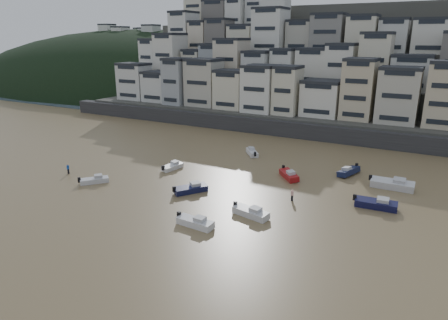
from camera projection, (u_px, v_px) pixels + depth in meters
The scene contains 17 objects.
ground at pixel (13, 260), 41.22m from camera, with size 400.00×400.00×0.00m, color #937B4F.
sea_strip at pixel (133, 80), 213.21m from camera, with size 340.00×340.00×0.00m, color #4C5B6C.
harbor_wall at pixel (304, 131), 90.57m from camera, with size 140.00×3.00×3.50m, color #38383A.
hillside at pixel (363, 69), 118.46m from camera, with size 141.04×66.00×50.00m.
headland at pixel (143, 83), 197.93m from camera, with size 216.00×135.00×53.33m.
boat_a at pixel (195, 221), 48.46m from camera, with size 5.29×1.73×1.44m, color silver, non-canonical shape.
boat_b at pixel (251, 211), 51.09m from camera, with size 5.47×1.79×1.49m, color silver, non-canonical shape.
boat_c at pixel (191, 188), 59.00m from camera, with size 5.48×1.79×1.49m, color #151942, non-canonical shape.
boat_d at pixel (376, 203), 53.58m from camera, with size 5.93×1.94×1.62m, color #13143D, non-canonical shape.
boat_e at pixel (289, 174), 64.94m from camera, with size 5.51×1.80×1.50m, color maroon, non-canonical shape.
boat_f at pixel (172, 166), 69.35m from camera, with size 4.71×1.54×1.28m, color white, non-canonical shape.
boat_g at pixel (392, 183), 60.41m from camera, with size 6.80×2.22×1.85m, color silver, non-canonical shape.
boat_h at pixel (252, 151), 77.89m from camera, with size 5.18×1.69×1.41m, color silver, non-canonical shape.
boat_i at pixel (349, 170), 66.64m from camera, with size 5.52×1.81×1.50m, color #141C40, non-canonical shape.
boat_j at pixel (94, 179), 62.88m from camera, with size 4.72×1.55×1.29m, color silver, non-canonical shape.
person_blue at pixel (68, 169), 67.10m from camera, with size 0.44×0.44×1.74m, color #1646A8, non-canonical shape.
person_pink at pixel (292, 195), 56.02m from camera, with size 0.44×0.44×1.74m, color #E5A9A1, non-canonical shape.
Camera 1 is at (36.60, -21.35, 22.10)m, focal length 32.00 mm.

